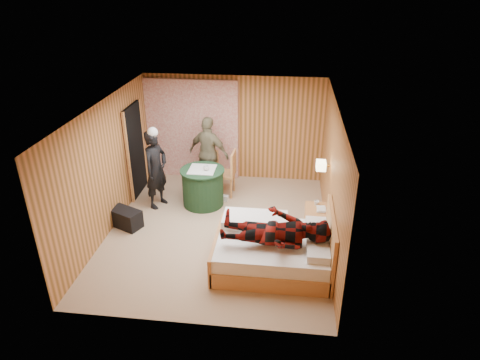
# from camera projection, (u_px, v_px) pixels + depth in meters

# --- Properties ---
(floor) EXTENTS (4.20, 5.00, 0.01)m
(floor) POSITION_uv_depth(u_px,v_px,m) (218.00, 230.00, 8.42)
(floor) COLOR tan
(floor) RESTS_ON ground
(ceiling) EXTENTS (4.20, 5.00, 0.01)m
(ceiling) POSITION_uv_depth(u_px,v_px,m) (215.00, 107.00, 7.32)
(ceiling) COLOR silver
(ceiling) RESTS_ON wall_back
(wall_back) EXTENTS (4.20, 0.02, 2.50)m
(wall_back) POSITION_uv_depth(u_px,v_px,m) (234.00, 128.00, 10.10)
(wall_back) COLOR #C37B4B
(wall_back) RESTS_ON floor
(wall_left) EXTENTS (0.02, 5.00, 2.50)m
(wall_left) POSITION_uv_depth(u_px,v_px,m) (107.00, 167.00, 8.09)
(wall_left) COLOR #C37B4B
(wall_left) RESTS_ON floor
(wall_right) EXTENTS (0.02, 5.00, 2.50)m
(wall_right) POSITION_uv_depth(u_px,v_px,m) (332.00, 179.00, 7.65)
(wall_right) COLOR #C37B4B
(wall_right) RESTS_ON floor
(curtain) EXTENTS (2.20, 0.08, 2.40)m
(curtain) POSITION_uv_depth(u_px,v_px,m) (192.00, 130.00, 10.17)
(curtain) COLOR silver
(curtain) RESTS_ON floor
(doorway) EXTENTS (0.06, 0.90, 2.05)m
(doorway) POSITION_uv_depth(u_px,v_px,m) (135.00, 151.00, 9.44)
(doorway) COLOR black
(doorway) RESTS_ON floor
(wall_lamp) EXTENTS (0.26, 0.24, 0.16)m
(wall_lamp) POSITION_uv_depth(u_px,v_px,m) (321.00, 165.00, 8.05)
(wall_lamp) COLOR gold
(wall_lamp) RESTS_ON wall_right
(bed) EXTENTS (1.97, 1.52, 1.05)m
(bed) POSITION_uv_depth(u_px,v_px,m) (274.00, 249.00, 7.33)
(bed) COLOR #EAAA5F
(bed) RESTS_ON floor
(nightstand) EXTENTS (0.43, 0.58, 0.56)m
(nightstand) POSITION_uv_depth(u_px,v_px,m) (315.00, 221.00, 8.19)
(nightstand) COLOR #EAAA5F
(nightstand) RESTS_ON floor
(round_table) EXTENTS (0.94, 0.94, 0.84)m
(round_table) POSITION_uv_depth(u_px,v_px,m) (203.00, 187.00, 9.19)
(round_table) COLOR #1D3F21
(round_table) RESTS_ON floor
(chair_far) EXTENTS (0.42, 0.42, 0.93)m
(chair_far) POSITION_uv_depth(u_px,v_px,m) (209.00, 168.00, 9.80)
(chair_far) COLOR #EAAA5F
(chair_far) RESTS_ON floor
(chair_near) EXTENTS (0.49, 0.49, 1.04)m
(chair_near) POSITION_uv_depth(u_px,v_px,m) (228.00, 170.00, 9.52)
(chair_near) COLOR #EAAA5F
(chair_near) RESTS_ON floor
(duffel_bag) EXTENTS (0.73, 0.58, 0.36)m
(duffel_bag) POSITION_uv_depth(u_px,v_px,m) (126.00, 218.00, 8.48)
(duffel_bag) COLOR black
(duffel_bag) RESTS_ON floor
(sneaker_left) EXTENTS (0.27, 0.19, 0.11)m
(sneaker_left) POSITION_uv_depth(u_px,v_px,m) (194.00, 207.00, 9.12)
(sneaker_left) COLOR silver
(sneaker_left) RESTS_ON floor
(sneaker_right) EXTENTS (0.28, 0.15, 0.12)m
(sneaker_right) POSITION_uv_depth(u_px,v_px,m) (222.00, 198.00, 9.51)
(sneaker_right) COLOR silver
(sneaker_right) RESTS_ON floor
(woman_standing) EXTENTS (0.61, 0.73, 1.70)m
(woman_standing) POSITION_uv_depth(u_px,v_px,m) (156.00, 170.00, 8.96)
(woman_standing) COLOR black
(woman_standing) RESTS_ON floor
(man_at_table) EXTENTS (1.09, 0.76, 1.72)m
(man_at_table) POSITION_uv_depth(u_px,v_px,m) (209.00, 154.00, 9.71)
(man_at_table) COLOR #746B4D
(man_at_table) RESTS_ON floor
(man_on_bed) EXTENTS (0.86, 0.67, 1.77)m
(man_on_bed) POSITION_uv_depth(u_px,v_px,m) (276.00, 224.00, 6.84)
(man_on_bed) COLOR #670E09
(man_on_bed) RESTS_ON bed
(book_lower) EXTENTS (0.19, 0.24, 0.02)m
(book_lower) POSITION_uv_depth(u_px,v_px,m) (317.00, 209.00, 8.02)
(book_lower) COLOR silver
(book_lower) RESTS_ON nightstand
(book_upper) EXTENTS (0.17, 0.23, 0.02)m
(book_upper) POSITION_uv_depth(u_px,v_px,m) (317.00, 208.00, 8.01)
(book_upper) COLOR silver
(book_upper) RESTS_ON nightstand
(cup_nightstand) EXTENTS (0.13, 0.13, 0.09)m
(cup_nightstand) POSITION_uv_depth(u_px,v_px,m) (316.00, 203.00, 8.16)
(cup_nightstand) COLOR silver
(cup_nightstand) RESTS_ON nightstand
(cup_table) EXTENTS (0.16, 0.16, 0.10)m
(cup_table) POSITION_uv_depth(u_px,v_px,m) (206.00, 168.00, 8.93)
(cup_table) COLOR silver
(cup_table) RESTS_ON round_table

